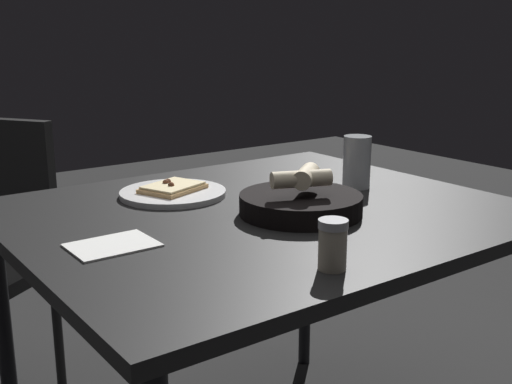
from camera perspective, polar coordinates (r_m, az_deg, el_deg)
dining_table at (r=1.50m, az=0.54°, el=-3.75°), size 1.12×0.95×0.75m
pizza_plate at (r=1.61m, az=-7.41°, el=0.01°), size 0.26×0.26×0.04m
bread_basket at (r=1.43m, az=3.97°, el=-0.88°), size 0.28×0.28×0.11m
beer_glass at (r=1.69m, az=8.96°, el=2.37°), size 0.07×0.07×0.14m
pepper_shaker at (r=1.11m, az=6.83°, el=-4.93°), size 0.05×0.05×0.09m
napkin at (r=1.26m, az=-12.68°, el=-4.65°), size 0.16×0.12×0.00m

